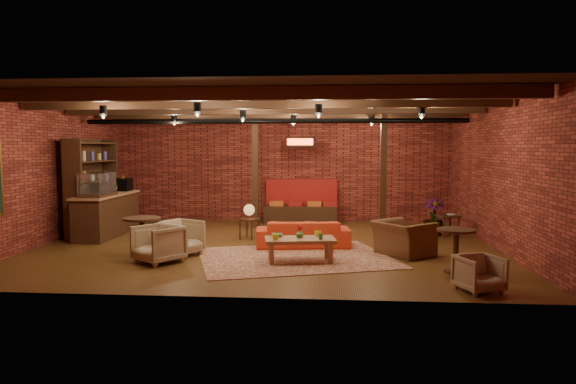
# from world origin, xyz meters

# --- Properties ---
(floor) EXTENTS (10.00, 10.00, 0.00)m
(floor) POSITION_xyz_m (0.00, 0.00, 0.00)
(floor) COLOR #3D200F
(floor) RESTS_ON ground
(ceiling) EXTENTS (10.00, 8.00, 0.02)m
(ceiling) POSITION_xyz_m (0.00, 0.00, 3.20)
(ceiling) COLOR black
(ceiling) RESTS_ON wall_back
(wall_back) EXTENTS (10.00, 0.02, 3.20)m
(wall_back) POSITION_xyz_m (0.00, 4.00, 1.60)
(wall_back) COLOR maroon
(wall_back) RESTS_ON ground
(wall_front) EXTENTS (10.00, 0.02, 3.20)m
(wall_front) POSITION_xyz_m (0.00, -4.00, 1.60)
(wall_front) COLOR maroon
(wall_front) RESTS_ON ground
(wall_left) EXTENTS (0.02, 8.00, 3.20)m
(wall_left) POSITION_xyz_m (-5.00, 0.00, 1.60)
(wall_left) COLOR maroon
(wall_left) RESTS_ON ground
(wall_right) EXTENTS (0.02, 8.00, 3.20)m
(wall_right) POSITION_xyz_m (5.00, 0.00, 1.60)
(wall_right) COLOR maroon
(wall_right) RESTS_ON ground
(ceiling_beams) EXTENTS (9.80, 6.40, 0.22)m
(ceiling_beams) POSITION_xyz_m (0.00, 0.00, 3.08)
(ceiling_beams) COLOR black
(ceiling_beams) RESTS_ON ceiling
(ceiling_pipe) EXTENTS (9.60, 0.12, 0.12)m
(ceiling_pipe) POSITION_xyz_m (0.00, 1.60, 2.85)
(ceiling_pipe) COLOR black
(ceiling_pipe) RESTS_ON ceiling
(post_left) EXTENTS (0.16, 0.16, 3.20)m
(post_left) POSITION_xyz_m (-0.60, 2.60, 1.60)
(post_left) COLOR black
(post_left) RESTS_ON ground
(post_right) EXTENTS (0.16, 0.16, 3.20)m
(post_right) POSITION_xyz_m (2.80, 2.00, 1.60)
(post_right) COLOR black
(post_right) RESTS_ON ground
(service_counter) EXTENTS (0.80, 2.50, 1.60)m
(service_counter) POSITION_xyz_m (-4.10, 1.00, 0.80)
(service_counter) COLOR black
(service_counter) RESTS_ON ground
(plant_counter) EXTENTS (0.35, 0.39, 0.30)m
(plant_counter) POSITION_xyz_m (-4.00, 1.20, 1.22)
(plant_counter) COLOR #337F33
(plant_counter) RESTS_ON service_counter
(shelving_hutch) EXTENTS (0.52, 2.00, 2.40)m
(shelving_hutch) POSITION_xyz_m (-4.50, 1.10, 1.20)
(shelving_hutch) COLOR black
(shelving_hutch) RESTS_ON ground
(banquette) EXTENTS (2.10, 0.70, 1.00)m
(banquette) POSITION_xyz_m (0.60, 3.55, 0.50)
(banquette) COLOR #A51C1B
(banquette) RESTS_ON ground
(service_sign) EXTENTS (0.86, 0.06, 0.30)m
(service_sign) POSITION_xyz_m (0.60, 3.10, 2.35)
(service_sign) COLOR #FF4919
(service_sign) RESTS_ON ceiling
(ceiling_spotlights) EXTENTS (6.40, 4.40, 0.28)m
(ceiling_spotlights) POSITION_xyz_m (0.00, 0.00, 2.86)
(ceiling_spotlights) COLOR black
(ceiling_spotlights) RESTS_ON ceiling
(rug) EXTENTS (4.39, 3.82, 0.01)m
(rug) POSITION_xyz_m (0.75, -1.24, 0.01)
(rug) COLOR maroon
(rug) RESTS_ON floor
(sofa) EXTENTS (2.13, 1.04, 0.60)m
(sofa) POSITION_xyz_m (0.84, -0.10, 0.30)
(sofa) COLOR red
(sofa) RESTS_ON floor
(coffee_table) EXTENTS (1.42, 0.86, 0.71)m
(coffee_table) POSITION_xyz_m (0.84, -1.57, 0.41)
(coffee_table) COLOR #8E6042
(coffee_table) RESTS_ON floor
(side_table_lamp) EXTENTS (0.52, 0.52, 0.84)m
(side_table_lamp) POSITION_xyz_m (-0.49, 0.78, 0.64)
(side_table_lamp) COLOR black
(side_table_lamp) RESTS_ON floor
(round_table_left) EXTENTS (0.75, 0.75, 0.78)m
(round_table_left) POSITION_xyz_m (-2.38, -1.25, 0.53)
(round_table_left) COLOR black
(round_table_left) RESTS_ON floor
(armchair_a) EXTENTS (1.01, 1.02, 0.79)m
(armchair_a) POSITION_xyz_m (-1.63, -1.17, 0.39)
(armchair_a) COLOR beige
(armchair_a) RESTS_ON floor
(armchair_b) EXTENTS (1.06, 1.05, 0.80)m
(armchair_b) POSITION_xyz_m (-1.83, -1.86, 0.40)
(armchair_b) COLOR beige
(armchair_b) RESTS_ON floor
(armchair_right) EXTENTS (1.21, 1.27, 0.94)m
(armchair_right) POSITION_xyz_m (2.93, -0.80, 0.47)
(armchair_right) COLOR brown
(armchair_right) RESTS_ON floor
(side_table_book) EXTENTS (0.62, 0.62, 0.58)m
(side_table_book) POSITION_xyz_m (4.29, 1.39, 0.51)
(side_table_book) COLOR black
(side_table_book) RESTS_ON floor
(round_table_right) EXTENTS (0.66, 0.66, 0.78)m
(round_table_right) POSITION_xyz_m (3.63, -2.23, 0.52)
(round_table_right) COLOR black
(round_table_right) RESTS_ON floor
(armchair_far) EXTENTS (0.76, 0.74, 0.61)m
(armchair_far) POSITION_xyz_m (3.70, -3.40, 0.31)
(armchair_far) COLOR beige
(armchair_far) RESTS_ON floor
(plant_tall) EXTENTS (1.64, 1.64, 2.77)m
(plant_tall) POSITION_xyz_m (4.02, 1.61, 1.38)
(plant_tall) COLOR #4C7F4C
(plant_tall) RESTS_ON floor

